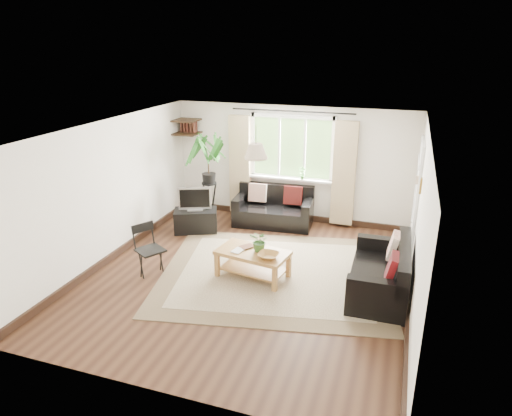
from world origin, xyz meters
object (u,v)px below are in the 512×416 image
(coffee_table, at_px, (253,264))
(folding_chair, at_px, (150,251))
(tv_stand, at_px, (196,221))
(palm_stand, at_px, (209,179))
(sofa_right, at_px, (380,270))
(sofa_back, at_px, (273,207))

(coffee_table, height_order, folding_chair, folding_chair)
(coffee_table, relative_size, tv_stand, 1.35)
(tv_stand, xyz_separation_m, palm_stand, (0.06, 0.57, 0.70))
(coffee_table, relative_size, folding_chair, 1.34)
(sofa_right, distance_m, palm_stand, 4.09)
(sofa_right, bearing_deg, sofa_back, -133.95)
(folding_chair, bearing_deg, tv_stand, 33.65)
(sofa_right, height_order, folding_chair, folding_chair)
(sofa_back, distance_m, folding_chair, 3.00)
(sofa_back, distance_m, sofa_right, 3.13)
(sofa_right, height_order, palm_stand, palm_stand)
(sofa_back, xyz_separation_m, coffee_table, (0.33, -2.28, -0.14))
(coffee_table, bearing_deg, palm_stand, 129.07)
(tv_stand, bearing_deg, coffee_table, -63.11)
(sofa_right, xyz_separation_m, palm_stand, (-3.59, 1.87, 0.54))
(sofa_right, distance_m, folding_chair, 3.60)
(sofa_back, xyz_separation_m, palm_stand, (-1.31, -0.26, 0.55))
(coffee_table, xyz_separation_m, palm_stand, (-1.64, 2.02, 0.70))
(sofa_back, bearing_deg, palm_stand, -173.29)
(sofa_back, relative_size, palm_stand, 0.86)
(sofa_back, distance_m, palm_stand, 1.45)
(sofa_right, height_order, coffee_table, sofa_right)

